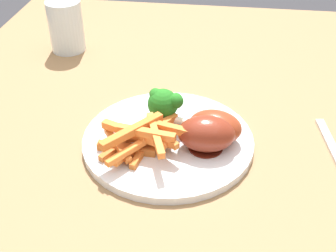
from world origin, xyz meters
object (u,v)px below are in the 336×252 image
dining_table (157,209)px  water_glass (66,26)px  broccoli_floret_front (166,104)px  chicken_drumstick_near (212,127)px  chicken_drumstick_far (203,134)px  carrot_fries_pile (142,138)px  dinner_plate (168,140)px

dining_table → water_glass: water_glass is taller
dining_table → broccoli_floret_front: bearing=176.7°
chicken_drumstick_near → chicken_drumstick_far: (0.02, -0.01, 0.00)m
chicken_drumstick_near → carrot_fries_pile: bearing=-68.4°
carrot_fries_pile → chicken_drumstick_far: chicken_drumstick_far is taller
dining_table → broccoli_floret_front: 0.16m
carrot_fries_pile → dinner_plate: bearing=135.8°
dinner_plate → dining_table: bearing=-15.7°
dining_table → chicken_drumstick_near: size_ratio=9.46×
dining_table → broccoli_floret_front: size_ratio=20.13×
dining_table → carrot_fries_pile: (-0.01, -0.02, 0.13)m
dining_table → chicken_drumstick_far: 0.15m
chicken_drumstick_near → water_glass: (-0.28, -0.30, 0.02)m
water_glass → chicken_drumstick_near: bearing=47.8°
broccoli_floret_front → chicken_drumstick_far: bearing=51.3°
chicken_drumstick_near → dinner_plate: bearing=-86.0°
dining_table → chicken_drumstick_near: bearing=121.4°
dinner_plate → chicken_drumstick_near: size_ratio=1.94×
dinner_plate → chicken_drumstick_far: 0.06m
carrot_fries_pile → chicken_drumstick_near: chicken_drumstick_near is taller
broccoli_floret_front → dining_table: bearing=-3.3°
carrot_fries_pile → chicken_drumstick_near: bearing=111.6°
carrot_fries_pile → chicken_drumstick_near: 0.10m
carrot_fries_pile → water_glass: water_glass is taller
carrot_fries_pile → chicken_drumstick_far: bearing=100.6°
dinner_plate → broccoli_floret_front: (-0.03, -0.01, 0.04)m
dining_table → carrot_fries_pile: bearing=-110.4°
chicken_drumstick_near → chicken_drumstick_far: 0.02m
chicken_drumstick_far → dinner_plate: bearing=-108.6°
broccoli_floret_front → carrot_fries_pile: bearing=-21.5°
dining_table → chicken_drumstick_near: 0.16m
chicken_drumstick_far → water_glass: size_ratio=1.32×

